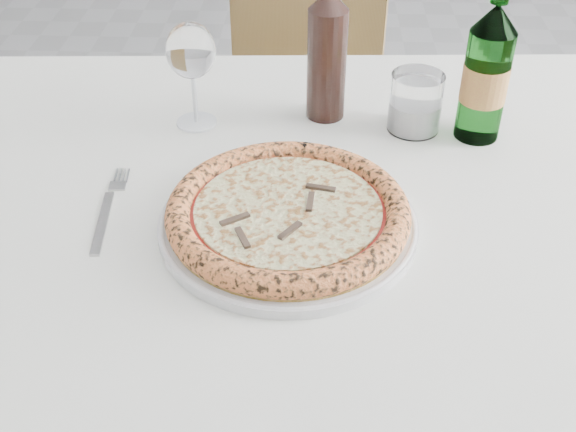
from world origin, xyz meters
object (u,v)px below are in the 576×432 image
(chair_far, at_px, (299,77))
(pizza, at_px, (288,212))
(tumbler, at_px, (415,106))
(wine_glass, at_px, (191,53))
(wine_bottle, at_px, (327,53))
(dining_table, at_px, (291,233))
(plate, at_px, (288,223))
(beer_bottle, at_px, (486,73))

(chair_far, xyz_separation_m, pizza, (0.01, -0.90, 0.25))
(tumbler, bearing_deg, wine_glass, 179.78)
(chair_far, bearing_deg, wine_glass, -103.15)
(wine_bottle, bearing_deg, pizza, -98.84)
(dining_table, bearing_deg, wine_glass, 133.41)
(plate, distance_m, wine_glass, 0.33)
(tumbler, distance_m, beer_bottle, 0.12)
(dining_table, bearing_deg, tumbler, 41.69)
(chair_far, relative_size, tumbler, 10.04)
(plate, xyz_separation_m, pizza, (-0.00, 0.00, 0.02))
(wine_glass, xyz_separation_m, wine_bottle, (0.21, 0.04, -0.01))
(chair_far, height_order, wine_glass, chair_far)
(tumbler, bearing_deg, dining_table, -138.31)
(wine_glass, distance_m, tumbler, 0.36)
(plate, xyz_separation_m, beer_bottle, (0.28, 0.25, 0.10))
(chair_far, height_order, beer_bottle, beer_bottle)
(chair_far, relative_size, wine_bottle, 3.65)
(pizza, bearing_deg, beer_bottle, 41.36)
(beer_bottle, distance_m, wine_bottle, 0.24)
(plate, height_order, beer_bottle, beer_bottle)
(chair_far, xyz_separation_m, tumbler, (0.20, -0.63, 0.26))
(plate, xyz_separation_m, tumbler, (0.19, 0.27, 0.03))
(tumbler, distance_m, wine_bottle, 0.16)
(plate, bearing_deg, chair_far, 90.74)
(dining_table, distance_m, tumbler, 0.28)
(dining_table, distance_m, pizza, 0.15)
(plate, relative_size, pizza, 1.07)
(tumbler, relative_size, wine_bottle, 0.36)
(plate, relative_size, tumbler, 3.64)
(pizza, xyz_separation_m, wine_glass, (-0.16, 0.27, 0.09))
(wine_glass, distance_m, wine_bottle, 0.21)
(dining_table, relative_size, tumbler, 16.31)
(dining_table, bearing_deg, wine_bottle, 76.98)
(plate, bearing_deg, tumbler, 54.94)
(chair_far, relative_size, wine_glass, 5.49)
(pizza, distance_m, tumbler, 0.33)
(chair_far, xyz_separation_m, wine_bottle, (0.06, -0.59, 0.33))
(wine_glass, bearing_deg, tumbler, -0.22)
(wine_glass, relative_size, beer_bottle, 0.64)
(chair_far, xyz_separation_m, beer_bottle, (0.30, -0.65, 0.33))
(dining_table, height_order, plate, plate)
(chair_far, distance_m, plate, 0.93)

